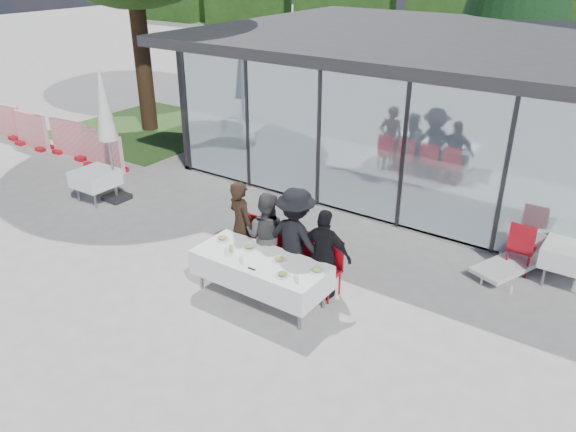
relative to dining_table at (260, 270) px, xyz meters
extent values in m
plane|color=#A4A09B|center=(-0.28, -0.35, -0.54)|extent=(90.00, 90.00, 0.00)
cube|color=gray|center=(1.72, 7.65, -0.49)|extent=(14.00, 8.00, 0.10)
cube|color=black|center=(1.72, 11.55, 1.06)|extent=(14.00, 0.20, 3.20)
cube|color=black|center=(-5.18, 7.65, 1.06)|extent=(0.20, 8.00, 3.20)
cube|color=silver|center=(1.72, 3.68, 1.06)|extent=(13.60, 0.06, 3.10)
cube|color=#2D2D30|center=(1.72, 7.25, 2.78)|extent=(14.80, 8.80, 0.24)
cube|color=#262628|center=(-5.08, 3.68, 1.06)|extent=(0.08, 0.10, 3.10)
cube|color=#262628|center=(-3.13, 3.68, 1.06)|extent=(0.08, 0.10, 3.10)
cube|color=#262628|center=(-1.19, 3.68, 1.06)|extent=(0.08, 0.10, 3.10)
cube|color=#262628|center=(0.75, 3.68, 1.06)|extent=(0.08, 0.10, 3.10)
cube|color=#262628|center=(2.70, 3.68, 1.06)|extent=(0.08, 0.10, 3.10)
cube|color=#B00B17|center=(-0.78, 6.15, -0.09)|extent=(0.45, 0.45, 0.90)
cube|color=#B00B17|center=(0.72, 6.65, -0.09)|extent=(0.45, 0.45, 0.90)
cube|color=#B00B17|center=(3.22, 6.15, -0.09)|extent=(0.45, 0.45, 0.90)
cube|color=#1A3A12|center=(-14.28, 27.65, 1.66)|extent=(6.50, 2.00, 4.40)
cube|color=#1A3A12|center=(-6.28, 27.65, 1.66)|extent=(6.50, 2.00, 4.40)
cube|color=white|center=(0.00, 0.00, 0.00)|extent=(2.26, 0.96, 0.42)
cylinder|color=gray|center=(-1.00, -0.35, -0.18)|extent=(0.06, 0.06, 0.71)
cylinder|color=gray|center=(1.00, -0.35, -0.18)|extent=(0.06, 0.06, 0.71)
cylinder|color=gray|center=(-1.00, 0.35, -0.18)|extent=(0.06, 0.06, 0.71)
cylinder|color=gray|center=(1.00, 0.35, -0.18)|extent=(0.06, 0.06, 0.71)
imported|color=black|center=(-0.89, 0.62, 0.30)|extent=(0.77, 0.77, 1.67)
cube|color=#B00B17|center=(-0.89, 0.66, -0.09)|extent=(0.44, 0.44, 0.05)
cube|color=#B00B17|center=(-0.89, 0.86, 0.16)|extent=(0.44, 0.04, 0.55)
cylinder|color=#B00B17|center=(-1.07, 0.48, -0.32)|extent=(0.04, 0.04, 0.43)
cylinder|color=#B00B17|center=(-0.71, 0.48, -0.32)|extent=(0.04, 0.04, 0.43)
cylinder|color=#B00B17|center=(-1.07, 0.84, -0.32)|extent=(0.04, 0.04, 0.43)
cylinder|color=#B00B17|center=(-0.71, 0.84, -0.32)|extent=(0.04, 0.04, 0.43)
imported|color=#4B4B4B|center=(-0.34, 0.62, 0.26)|extent=(0.92, 0.92, 1.59)
cube|color=#B00B17|center=(-0.34, 0.66, -0.09)|extent=(0.44, 0.44, 0.05)
cube|color=#B00B17|center=(-0.34, 0.86, 0.16)|extent=(0.44, 0.04, 0.55)
cylinder|color=#B00B17|center=(-0.52, 0.48, -0.32)|extent=(0.04, 0.04, 0.43)
cylinder|color=#B00B17|center=(-0.16, 0.48, -0.32)|extent=(0.04, 0.04, 0.43)
cylinder|color=#B00B17|center=(-0.52, 0.84, -0.32)|extent=(0.04, 0.04, 0.43)
cylinder|color=#B00B17|center=(-0.16, 0.84, -0.32)|extent=(0.04, 0.04, 0.43)
imported|color=black|center=(0.27, 0.62, 0.36)|extent=(1.24, 1.24, 1.81)
cube|color=#B00B17|center=(0.27, 0.66, -0.09)|extent=(0.44, 0.44, 0.05)
cube|color=#B00B17|center=(0.27, 0.86, 0.16)|extent=(0.44, 0.04, 0.55)
cylinder|color=#B00B17|center=(0.09, 0.48, -0.32)|extent=(0.04, 0.04, 0.43)
cylinder|color=#B00B17|center=(0.45, 0.48, -0.32)|extent=(0.04, 0.04, 0.43)
cylinder|color=#B00B17|center=(0.09, 0.84, -0.32)|extent=(0.04, 0.04, 0.43)
cylinder|color=#B00B17|center=(0.45, 0.84, -0.32)|extent=(0.04, 0.04, 0.43)
imported|color=black|center=(0.83, 0.62, 0.25)|extent=(1.02, 1.02, 1.58)
cube|color=#B00B17|center=(0.83, 0.66, -0.09)|extent=(0.44, 0.44, 0.05)
cube|color=#B00B17|center=(0.83, 0.86, 0.16)|extent=(0.44, 0.04, 0.55)
cylinder|color=#B00B17|center=(0.65, 0.48, -0.32)|extent=(0.04, 0.04, 0.43)
cylinder|color=#B00B17|center=(1.01, 0.48, -0.32)|extent=(0.04, 0.04, 0.43)
cylinder|color=#B00B17|center=(0.65, 0.84, -0.32)|extent=(0.04, 0.04, 0.43)
cylinder|color=#B00B17|center=(1.01, 0.84, -0.32)|extent=(0.04, 0.04, 0.43)
cylinder|color=silver|center=(-0.91, 0.15, 0.22)|extent=(0.24, 0.24, 0.01)
ellipsoid|color=tan|center=(-0.91, 0.15, 0.25)|extent=(0.15, 0.15, 0.05)
cylinder|color=silver|center=(-0.35, 0.16, 0.22)|extent=(0.24, 0.24, 0.01)
ellipsoid|color=#3C6C28|center=(-0.35, 0.16, 0.25)|extent=(0.15, 0.15, 0.05)
cylinder|color=silver|center=(0.30, 0.12, 0.22)|extent=(0.24, 0.24, 0.01)
ellipsoid|color=tan|center=(0.30, 0.12, 0.25)|extent=(0.15, 0.15, 0.05)
cylinder|color=silver|center=(0.96, 0.17, 0.22)|extent=(0.24, 0.24, 0.01)
ellipsoid|color=#3C6C28|center=(0.96, 0.17, 0.25)|extent=(0.15, 0.15, 0.05)
cylinder|color=silver|center=(0.61, -0.23, 0.22)|extent=(0.24, 0.24, 0.01)
ellipsoid|color=#3C6C28|center=(0.61, -0.23, 0.25)|extent=(0.15, 0.15, 0.05)
cylinder|color=#92BE4F|center=(-0.50, -0.11, 0.28)|extent=(0.06, 0.06, 0.13)
cylinder|color=silver|center=(-0.17, -0.27, 0.26)|extent=(0.07, 0.07, 0.10)
cylinder|color=silver|center=(0.85, -0.22, 0.26)|extent=(0.07, 0.07, 0.10)
cylinder|color=silver|center=(-0.54, -0.19, 0.26)|extent=(0.07, 0.07, 0.10)
cube|color=black|center=(0.10, -0.34, 0.22)|extent=(0.14, 0.03, 0.01)
cube|color=white|center=(-5.47, 1.03, 0.02)|extent=(0.86, 0.86, 0.36)
cylinder|color=gray|center=(-5.77, 0.73, -0.18)|extent=(0.05, 0.05, 0.72)
cylinder|color=gray|center=(-5.17, 0.73, -0.18)|extent=(0.05, 0.05, 0.72)
cylinder|color=gray|center=(-5.77, 1.33, -0.18)|extent=(0.05, 0.05, 0.72)
cylinder|color=gray|center=(-5.17, 1.33, -0.18)|extent=(0.05, 0.05, 0.72)
cube|color=white|center=(4.05, 3.35, 0.02)|extent=(0.86, 0.86, 0.36)
cylinder|color=gray|center=(3.75, 3.05, -0.18)|extent=(0.05, 0.05, 0.72)
cylinder|color=gray|center=(3.75, 3.65, -0.18)|extent=(0.05, 0.05, 0.72)
cube|color=#B00B17|center=(3.27, 3.37, -0.09)|extent=(0.44, 0.44, 0.05)
cube|color=#B00B17|center=(3.27, 3.17, 0.16)|extent=(0.44, 0.04, 0.55)
cylinder|color=#B00B17|center=(3.09, 3.19, -0.32)|extent=(0.04, 0.04, 0.43)
cylinder|color=#B00B17|center=(3.45, 3.19, -0.32)|extent=(0.04, 0.04, 0.43)
cylinder|color=#B00B17|center=(3.09, 3.55, -0.32)|extent=(0.04, 0.04, 0.43)
cylinder|color=#B00B17|center=(3.45, 3.55, -0.32)|extent=(0.04, 0.04, 0.43)
cube|color=black|center=(-5.17, 1.31, -0.48)|extent=(0.50, 0.50, 0.12)
cylinder|color=gray|center=(-5.17, 1.31, 0.81)|extent=(0.06, 0.06, 2.70)
cone|color=silver|center=(-5.17, 1.31, 1.69)|extent=(0.44, 0.44, 1.55)
cube|color=red|center=(-7.01, 2.48, -0.04)|extent=(1.40, 0.12, 1.00)
cube|color=#B00B17|center=(-7.51, 2.48, -0.49)|extent=(0.30, 0.45, 0.10)
cube|color=#B00B17|center=(-6.51, 2.48, -0.49)|extent=(0.30, 0.45, 0.10)
cube|color=red|center=(-8.61, 2.63, -0.04)|extent=(1.40, 0.22, 1.00)
cube|color=#B00B17|center=(-9.11, 2.63, -0.49)|extent=(0.30, 0.45, 0.10)
cube|color=#B00B17|center=(-8.11, 2.63, -0.49)|extent=(0.30, 0.45, 0.10)
cube|color=red|center=(-10.21, 2.48, -0.04)|extent=(1.40, 0.12, 1.00)
cube|color=#B00B17|center=(-10.71, 2.48, -0.49)|extent=(0.30, 0.45, 0.10)
cube|color=#B00B17|center=(-9.71, 2.48, -0.49)|extent=(0.30, 0.45, 0.10)
cube|color=red|center=(-11.81, 2.63, -0.04)|extent=(1.40, 0.22, 1.00)
cube|color=#B00B17|center=(-11.31, 2.63, -0.49)|extent=(0.30, 0.45, 0.10)
cube|color=white|center=(3.13, 3.05, -0.36)|extent=(1.03, 1.43, 0.08)
cube|color=white|center=(3.33, 3.56, -0.09)|extent=(0.65, 0.46, 0.54)
cylinder|color=white|center=(2.88, 2.50, -0.47)|extent=(0.04, 0.04, 0.14)
cylinder|color=white|center=(3.38, 2.50, -0.47)|extent=(0.04, 0.04, 0.14)
cylinder|color=white|center=(2.88, 3.60, -0.47)|extent=(0.04, 0.04, 0.14)
cylinder|color=white|center=(3.38, 3.60, -0.47)|extent=(0.04, 0.04, 0.14)
cylinder|color=#382316|center=(-8.78, 5.65, 1.66)|extent=(0.50, 0.50, 4.40)
cylinder|color=#382316|center=(0.22, 12.65, 0.46)|extent=(0.44, 0.44, 2.00)
cube|color=#385926|center=(-8.78, 5.65, -0.53)|extent=(5.00, 5.00, 0.02)
camera|label=1|loc=(4.83, -6.17, 4.71)|focal=35.00mm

